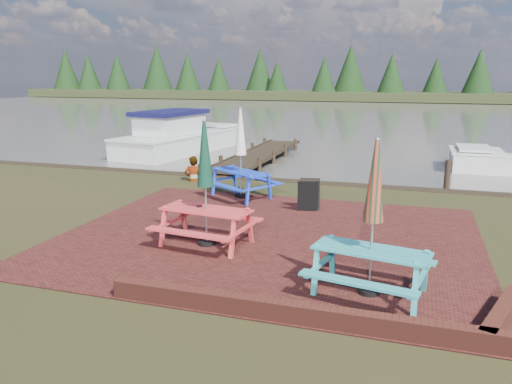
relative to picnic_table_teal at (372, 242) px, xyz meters
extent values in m
plane|color=black|center=(-2.39, 1.28, -0.89)|extent=(120.00, 120.00, 0.00)
cube|color=#381511|center=(-2.39, 2.28, -0.88)|extent=(9.00, 7.50, 0.02)
cube|color=#4C1E16|center=(-0.89, -1.32, -0.74)|extent=(6.00, 0.22, 0.30)
cube|color=#4C1E16|center=(1.91, -0.52, -0.74)|extent=(0.82, 1.77, 0.30)
cube|color=#47453D|center=(-2.39, 38.28, -0.89)|extent=(120.00, 60.00, 0.02)
cube|color=black|center=(-2.39, 67.28, -0.39)|extent=(120.00, 10.00, 1.20)
cube|color=teal|center=(0.00, 0.00, -0.14)|extent=(1.94, 1.05, 0.04)
cube|color=teal|center=(-0.13, -0.68, -0.44)|extent=(1.85, 0.59, 0.04)
cube|color=teal|center=(0.13, 0.68, -0.44)|extent=(1.85, 0.59, 0.04)
cube|color=teal|center=(-0.78, 0.15, -0.52)|extent=(0.38, 1.58, 0.76)
cube|color=teal|center=(0.78, -0.15, -0.52)|extent=(0.38, 1.58, 0.76)
cylinder|color=black|center=(0.00, 0.00, -0.84)|extent=(0.37, 0.37, 0.10)
cylinder|color=#B2B2B7|center=(0.00, 0.00, 0.38)|extent=(0.04, 0.04, 2.55)
cone|color=red|center=(0.00, 0.00, 0.99)|extent=(0.33, 0.33, 1.28)
cube|color=red|center=(-3.49, 1.41, -0.12)|extent=(1.96, 0.96, 0.04)
cube|color=red|center=(-3.58, 0.70, -0.42)|extent=(1.91, 0.48, 0.04)
cube|color=red|center=(-3.41, 2.12, -0.42)|extent=(1.91, 0.48, 0.04)
cube|color=red|center=(-4.30, 1.51, -0.51)|extent=(0.28, 1.64, 0.78)
cube|color=red|center=(-2.68, 1.31, -0.51)|extent=(0.28, 1.64, 0.78)
cylinder|color=black|center=(-3.49, 1.41, -0.84)|extent=(0.38, 0.38, 0.11)
cylinder|color=#B2B2B7|center=(-3.49, 1.41, 0.42)|extent=(0.04, 0.04, 2.63)
cone|color=#0D3122|center=(-3.49, 1.41, 1.05)|extent=(0.34, 0.34, 1.31)
cube|color=#1937BB|center=(-4.20, 5.58, -0.13)|extent=(1.97, 1.62, 0.04)
cube|color=#1937BB|center=(-4.58, 4.99, -0.43)|extent=(1.71, 1.22, 0.04)
cube|color=#1937BB|center=(-3.81, 6.18, -0.43)|extent=(1.71, 1.22, 0.04)
cube|color=#1937BB|center=(-4.88, 6.02, -0.51)|extent=(0.95, 1.41, 0.77)
cube|color=#1937BB|center=(-3.51, 5.15, -0.51)|extent=(0.95, 1.41, 0.77)
cylinder|color=black|center=(-4.20, 5.58, -0.84)|extent=(0.37, 0.37, 0.10)
cylinder|color=#B2B2B7|center=(-4.20, 5.58, 0.40)|extent=(0.04, 0.04, 2.60)
cone|color=silver|center=(-4.20, 5.58, 1.03)|extent=(0.33, 0.33, 1.30)
cube|color=black|center=(-2.00, 4.57, -0.47)|extent=(0.56, 0.31, 0.84)
cube|color=black|center=(-2.00, 4.86, -0.47)|extent=(0.56, 0.31, 0.84)
cube|color=black|center=(-2.00, 4.71, -0.06)|extent=(0.52, 0.15, 0.03)
cube|color=black|center=(-5.89, 12.78, -0.77)|extent=(1.60, 9.00, 0.06)
cube|color=black|center=(-6.64, 12.78, -0.72)|extent=(0.08, 9.00, 0.08)
cube|color=black|center=(-5.14, 12.78, -0.72)|extent=(0.08, 9.00, 0.08)
cylinder|color=black|center=(-6.69, 8.28, -0.99)|extent=(0.16, 0.16, 1.00)
cylinder|color=black|center=(-5.09, 8.28, -0.99)|extent=(0.16, 0.16, 1.00)
cube|color=silver|center=(-10.34, 14.34, -0.74)|extent=(3.81, 7.97, 1.09)
cube|color=silver|center=(-10.34, 14.34, -0.17)|extent=(3.89, 8.13, 0.09)
cube|color=silver|center=(-10.49, 13.43, 0.36)|extent=(2.38, 3.47, 0.93)
cube|color=#0E0E33|center=(-10.49, 13.43, 0.88)|extent=(2.66, 3.96, 0.20)
cube|color=silver|center=(-9.88, 17.21, -0.03)|extent=(2.42, 1.72, 0.11)
cube|color=silver|center=(2.81, 13.48, -0.21)|extent=(1.23, 2.01, 0.09)
imported|color=gray|center=(-6.50, 7.28, -0.05)|extent=(0.72, 0.60, 1.69)
camera|label=1|loc=(0.54, -7.80, 2.62)|focal=35.00mm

